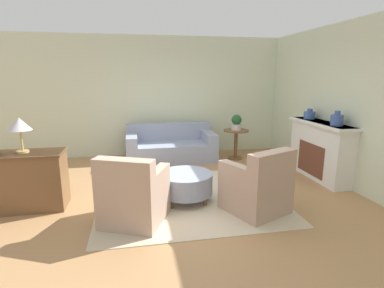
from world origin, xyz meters
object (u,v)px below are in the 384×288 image
Objects in this scene: ottoman_table at (185,183)px; potted_plant_on_side_table at (236,122)px; table_lamp at (20,125)px; couch at (171,147)px; vase_mantel_far at (337,120)px; armchair_right at (258,187)px; vase_mantel_near at (310,115)px; dresser at (27,180)px; side_table at (236,139)px; armchair_left at (133,196)px.

potted_plant_on_side_table is (1.55, 2.14, 0.57)m from ottoman_table.
table_lamp is at bearing -152.72° from potted_plant_on_side_table.
couch is 2.37× the size of ottoman_table.
vase_mantel_far is 4.92m from table_lamp.
table_lamp is at bearing -179.76° from vase_mantel_far.
armchair_right reaches higher than couch.
potted_plant_on_side_table is at bearing 119.15° from vase_mantel_far.
armchair_right is 2.45m from vase_mantel_near.
potted_plant_on_side_table is at bearing 77.26° from armchair_right.
armchair_right reaches higher than dresser.
dresser is (-3.22, 0.74, 0.07)m from armchair_right.
couch is 3.34m from table_lamp.
vase_mantel_far reaches higher than side_table.
vase_mantel_far is (3.42, 0.76, 0.80)m from armchair_left.
vase_mantel_near is 0.44× the size of table_lamp.
table_lamp is at bearing 153.70° from armchair_left.
armchair_right is at bearing -155.91° from vase_mantel_far.
side_table is at bearing 49.39° from armchair_left.
table_lamp is at bearing -3.58° from dresser.
armchair_left reaches higher than dresser.
table_lamp reaches higher than side_table.
armchair_right is 3.41m from table_lamp.
side_table is (0.61, 2.72, 0.10)m from armchair_right.
dresser is 5.04m from vase_mantel_near.
couch is 5.67× the size of potted_plant_on_side_table.
side_table is 4.31m from dresser.
table_lamp is (-2.29, 0.16, 0.94)m from ottoman_table.
vase_mantel_near is at bearing -46.26° from potted_plant_on_side_table.
vase_mantel_far reaches higher than vase_mantel_near.
armchair_right is 1.19× the size of ottoman_table.
table_lamp is at bearing -137.11° from couch.
armchair_right is at bearing -0.00° from armchair_left.
ottoman_table is at bearing -125.89° from side_table.
table_lamp is (-3.83, -1.98, 0.76)m from side_table.
potted_plant_on_side_table is at bearing 54.11° from ottoman_table.
vase_mantel_far reaches higher than armchair_left.
armchair_right is 4.59× the size of vase_mantel_near.
side_table is 1.72m from vase_mantel_near.
ottoman_table is 2.79m from vase_mantel_far.
ottoman_table is 3.27× the size of vase_mantel_far.
armchair_left is at bearing 180.00° from armchair_right.
dresser is (-2.35, -2.18, 0.14)m from couch.
vase_mantel_far reaches higher than couch.
potted_plant_on_side_table reaches higher than dresser.
armchair_right is at bearing -12.98° from dresser.
couch is 1.83× the size of dresser.
couch is 9.11× the size of vase_mantel_near.
ottoman_table is at bearing 36.53° from armchair_left.
armchair_left is at bearing -130.61° from side_table.
couch is 2.91× the size of side_table.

